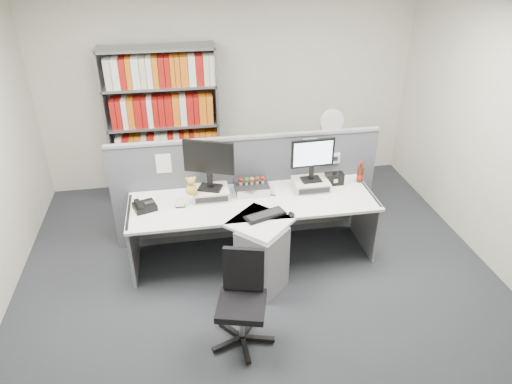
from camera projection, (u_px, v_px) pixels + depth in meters
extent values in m
plane|color=#2F3237|center=(267.00, 306.00, 4.58)|extent=(5.50, 5.50, 0.00)
cube|color=beige|center=(229.00, 88.00, 6.28)|extent=(5.00, 0.04, 2.70)
cube|color=white|center=(272.00, 14.00, 3.25)|extent=(5.00, 5.50, 0.04)
cube|color=#52545D|center=(247.00, 189.00, 5.34)|extent=(3.00, 0.05, 1.25)
cube|color=#9B9BA0|center=(246.00, 137.00, 5.03)|extent=(3.00, 0.07, 0.03)
cube|color=white|center=(330.00, 158.00, 5.30)|extent=(0.22, 0.04, 0.12)
cube|color=white|center=(163.00, 162.00, 4.98)|extent=(0.16, 0.00, 0.22)
cube|color=white|center=(201.00, 160.00, 5.04)|extent=(0.16, 0.00, 0.22)
cube|color=white|center=(309.00, 152.00, 5.22)|extent=(0.16, 0.00, 0.22)
cube|color=white|center=(253.00, 202.00, 4.94)|extent=(2.60, 0.80, 0.03)
cube|color=white|center=(260.00, 222.00, 4.59)|extent=(0.74, 0.74, 0.03)
cube|color=gray|center=(262.00, 259.00, 4.67)|extent=(0.57, 0.57, 0.69)
cube|color=gray|center=(133.00, 241.00, 4.92)|extent=(0.03, 0.70, 0.72)
cube|color=gray|center=(365.00, 218.00, 5.30)|extent=(0.03, 0.70, 0.72)
cube|color=gray|center=(248.00, 213.00, 5.42)|extent=(2.50, 0.02, 0.45)
cube|color=beige|center=(211.00, 193.00, 4.98)|extent=(0.38, 0.30, 0.10)
cube|color=black|center=(212.00, 200.00, 4.85)|extent=(0.34, 0.01, 0.06)
cube|color=beige|center=(311.00, 184.00, 5.14)|extent=(0.38, 0.30, 0.10)
cube|color=black|center=(314.00, 191.00, 5.01)|extent=(0.34, 0.01, 0.06)
cube|color=black|center=(210.00, 188.00, 4.95)|extent=(0.28, 0.24, 0.02)
cube|color=black|center=(210.00, 180.00, 4.90)|extent=(0.06, 0.05, 0.19)
cube|color=black|center=(209.00, 157.00, 4.77)|extent=(0.51, 0.23, 0.35)
cube|color=#C7DBFA|center=(209.00, 158.00, 4.76)|extent=(0.45, 0.18, 0.30)
cube|color=black|center=(311.00, 179.00, 5.11)|extent=(0.22, 0.16, 0.02)
cube|color=black|center=(311.00, 173.00, 5.07)|extent=(0.05, 0.03, 0.17)
cube|color=black|center=(313.00, 153.00, 4.96)|extent=(0.47, 0.06, 0.31)
cube|color=#C7DBFA|center=(313.00, 154.00, 4.94)|extent=(0.42, 0.03, 0.26)
cube|color=black|center=(252.00, 187.00, 5.09)|extent=(0.36, 0.31, 0.09)
cube|color=silver|center=(254.00, 194.00, 4.96)|extent=(0.36, 0.01, 0.09)
cylinder|color=beige|center=(241.00, 184.00, 5.03)|extent=(0.03, 0.03, 0.03)
sphere|color=#A5140F|center=(241.00, 180.00, 5.00)|extent=(0.05, 0.05, 0.05)
cylinder|color=beige|center=(246.00, 183.00, 5.03)|extent=(0.03, 0.03, 0.03)
sphere|color=#19721E|center=(246.00, 180.00, 5.01)|extent=(0.05, 0.05, 0.05)
cylinder|color=beige|center=(252.00, 183.00, 5.04)|extent=(0.03, 0.03, 0.03)
sphere|color=orange|center=(252.00, 179.00, 5.02)|extent=(0.05, 0.05, 0.05)
cylinder|color=beige|center=(257.00, 182.00, 5.05)|extent=(0.03, 0.03, 0.03)
sphere|color=#593319|center=(257.00, 179.00, 5.03)|extent=(0.05, 0.05, 0.05)
cylinder|color=beige|center=(263.00, 182.00, 5.06)|extent=(0.03, 0.03, 0.03)
sphere|color=#A5140F|center=(263.00, 178.00, 5.04)|extent=(0.05, 0.05, 0.05)
cube|color=black|center=(265.00, 215.00, 4.65)|extent=(0.44, 0.29, 0.02)
cube|color=black|center=(265.00, 214.00, 4.65)|extent=(0.38, 0.23, 0.01)
ellipsoid|color=black|center=(291.00, 215.00, 4.66)|extent=(0.06, 0.10, 0.04)
cube|color=black|center=(145.00, 207.00, 4.77)|extent=(0.27, 0.25, 0.06)
cube|color=black|center=(138.00, 204.00, 4.72)|extent=(0.10, 0.18, 0.03)
cube|color=black|center=(149.00, 202.00, 4.77)|extent=(0.11, 0.09, 0.01)
cube|color=black|center=(180.00, 206.00, 4.82)|extent=(0.10, 0.06, 0.02)
cube|color=white|center=(180.00, 202.00, 4.77)|extent=(0.09, 0.03, 0.10)
cube|color=white|center=(180.00, 200.00, 4.81)|extent=(0.09, 0.03, 0.10)
sphere|color=gold|center=(192.00, 190.00, 4.81)|extent=(0.12, 0.12, 0.12)
sphere|color=gold|center=(191.00, 181.00, 4.76)|extent=(0.08, 0.08, 0.08)
sphere|color=gold|center=(187.00, 179.00, 4.74)|extent=(0.03, 0.03, 0.03)
sphere|color=gold|center=(194.00, 178.00, 4.75)|extent=(0.03, 0.03, 0.03)
cube|color=black|center=(334.00, 179.00, 5.22)|extent=(0.20, 0.11, 0.13)
cylinder|color=#3F190A|center=(360.00, 174.00, 5.25)|extent=(0.07, 0.07, 0.18)
cylinder|color=#A5140F|center=(360.00, 176.00, 5.26)|extent=(0.08, 0.08, 0.05)
cylinder|color=#3F190A|center=(361.00, 165.00, 5.20)|extent=(0.03, 0.03, 0.05)
cylinder|color=#A5140F|center=(362.00, 162.00, 5.18)|extent=(0.03, 0.03, 0.01)
cube|color=gray|center=(109.00, 128.00, 5.95)|extent=(0.03, 0.40, 2.00)
cube|color=gray|center=(217.00, 122.00, 6.16)|extent=(0.03, 0.40, 2.00)
cube|color=gray|center=(164.00, 120.00, 6.22)|extent=(1.40, 0.02, 2.00)
cube|color=gray|center=(171.00, 191.00, 6.54)|extent=(1.38, 0.40, 0.03)
cube|color=gray|center=(167.00, 159.00, 6.29)|extent=(1.38, 0.40, 0.03)
cube|color=gray|center=(164.00, 124.00, 6.05)|extent=(1.38, 0.40, 0.03)
cube|color=gray|center=(160.00, 86.00, 5.80)|extent=(1.38, 0.40, 0.03)
cube|color=gray|center=(156.00, 48.00, 5.57)|extent=(1.38, 0.40, 0.03)
cube|color=#A5140F|center=(169.00, 180.00, 6.42)|extent=(1.24, 0.28, 0.36)
cube|color=orange|center=(166.00, 146.00, 6.17)|extent=(1.24, 0.28, 0.36)
cube|color=beige|center=(162.00, 110.00, 5.92)|extent=(1.24, 0.28, 0.36)
cube|color=white|center=(158.00, 70.00, 5.68)|extent=(1.24, 0.28, 0.36)
cube|color=gray|center=(327.00, 173.00, 6.30)|extent=(0.45, 0.60, 0.70)
cube|color=black|center=(335.00, 172.00, 5.96)|extent=(0.40, 0.02, 0.28)
cube|color=black|center=(333.00, 193.00, 6.12)|extent=(0.40, 0.02, 0.28)
cylinder|color=white|center=(329.00, 148.00, 6.12)|extent=(0.19, 0.19, 0.03)
cylinder|color=white|center=(330.00, 140.00, 6.07)|extent=(0.03, 0.03, 0.19)
cylinder|color=white|center=(332.00, 122.00, 5.92)|extent=(0.33, 0.13, 0.32)
cylinder|color=silver|center=(331.00, 121.00, 5.95)|extent=(0.32, 0.12, 0.32)
cylinder|color=silver|center=(242.00, 322.00, 4.09)|extent=(0.04, 0.04, 0.35)
cube|color=black|center=(241.00, 306.00, 3.99)|extent=(0.50, 0.50, 0.06)
cube|color=black|center=(244.00, 269.00, 4.03)|extent=(0.37, 0.18, 0.41)
cube|color=black|center=(260.00, 339.00, 4.17)|extent=(0.27, 0.11, 0.04)
cylinder|color=black|center=(272.00, 340.00, 4.16)|extent=(0.04, 0.04, 0.03)
cube|color=black|center=(249.00, 325.00, 4.31)|extent=(0.18, 0.25, 0.04)
cylinder|color=black|center=(254.00, 319.00, 4.40)|extent=(0.04, 0.04, 0.03)
cube|color=black|center=(229.00, 329.00, 4.27)|extent=(0.20, 0.23, 0.04)
cylinder|color=black|center=(221.00, 324.00, 4.34)|extent=(0.04, 0.04, 0.03)
cube|color=black|center=(226.00, 344.00, 4.11)|extent=(0.26, 0.14, 0.04)
cylinder|color=black|center=(215.00, 350.00, 4.07)|extent=(0.04, 0.04, 0.03)
cube|color=black|center=(246.00, 351.00, 4.04)|extent=(0.06, 0.27, 0.04)
cylinder|color=black|center=(248.00, 362.00, 3.96)|extent=(0.04, 0.04, 0.03)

